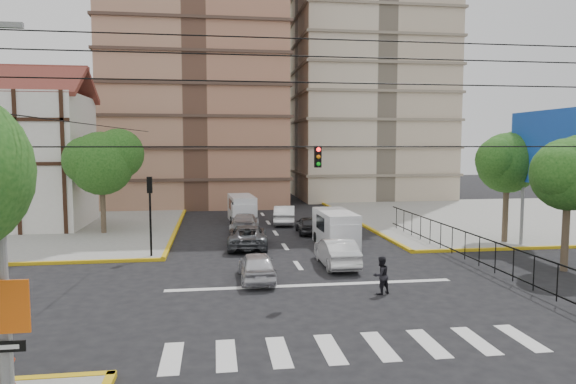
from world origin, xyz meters
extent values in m
plane|color=black|center=(0.00, 0.00, 0.00)|extent=(160.00, 160.00, 0.00)
cube|color=gray|center=(-20.00, 20.00, 0.07)|extent=(26.00, 26.00, 0.15)
cube|color=gray|center=(20.00, 20.00, 0.07)|extent=(26.00, 26.00, 0.15)
cube|color=silver|center=(0.00, -6.00, 0.01)|extent=(12.00, 2.40, 0.01)
cube|color=silver|center=(0.00, 1.20, 0.01)|extent=(13.00, 0.40, 0.01)
cube|color=silver|center=(-19.00, 20.00, 5.00)|extent=(10.00, 8.00, 10.00)
cube|color=maroon|center=(-19.00, 18.10, 10.90)|extent=(10.80, 4.25, 2.65)
cube|color=maroon|center=(-19.00, 21.90, 10.90)|extent=(10.80, 4.25, 2.65)
cylinder|color=slate|center=(14.50, 4.00, 2.15)|extent=(0.20, 0.20, 4.00)
cylinder|color=slate|center=(14.50, 8.00, 2.15)|extent=(0.20, 0.20, 4.00)
cube|color=silver|center=(14.50, 6.00, 6.15)|extent=(0.25, 6.00, 4.00)
cube|color=blue|center=(14.30, 6.00, 6.15)|extent=(0.08, 6.20, 4.20)
cylinder|color=#473828|center=(13.00, 2.00, 2.10)|extent=(0.36, 0.36, 4.20)
sphere|color=#174814|center=(13.00, 2.00, 4.84)|extent=(3.60, 3.60, 3.60)
sphere|color=#174814|center=(12.28, 1.70, 5.03)|extent=(2.70, 2.70, 2.70)
cylinder|color=#473828|center=(14.00, 9.00, 2.24)|extent=(0.36, 0.36, 4.48)
sphere|color=#174814|center=(14.00, 9.00, 5.16)|extent=(3.80, 3.80, 3.80)
sphere|color=#174814|center=(14.95, 9.30, 5.73)|extent=(3.04, 3.04, 3.04)
sphere|color=#174814|center=(13.24, 8.70, 5.35)|extent=(2.85, 2.85, 2.85)
cylinder|color=#473828|center=(-12.00, 16.00, 2.10)|extent=(0.36, 0.36, 4.20)
sphere|color=#174814|center=(-12.00, 16.00, 5.00)|extent=(4.40, 4.40, 4.40)
sphere|color=#174814|center=(-10.90, 16.30, 5.67)|extent=(3.52, 3.52, 3.52)
sphere|color=#174814|center=(-12.88, 15.70, 5.22)|extent=(3.30, 3.30, 3.30)
cylinder|color=black|center=(-7.80, 7.80, 1.90)|extent=(0.12, 0.12, 3.50)
cube|color=black|center=(-7.80, 7.80, 4.10)|extent=(0.28, 0.22, 0.90)
sphere|color=#FF0C0C|center=(-7.80, 7.80, 4.40)|extent=(0.17, 0.17, 0.17)
cube|color=black|center=(0.00, 0.00, 5.80)|extent=(0.28, 0.22, 0.90)
cylinder|color=black|center=(0.00, -9.00, 6.25)|extent=(18.00, 0.03, 0.03)
cylinder|color=slate|center=(-8.80, -9.20, 1.75)|extent=(0.08, 0.08, 3.20)
cube|color=#E5590C|center=(-8.80, -9.25, 2.75)|extent=(0.90, 0.06, 1.20)
cube|color=black|center=(-8.80, -9.25, 1.85)|extent=(0.65, 0.05, 0.25)
cube|color=silver|center=(3.12, 9.73, 1.10)|extent=(2.00, 4.81, 2.20)
cube|color=silver|center=(3.12, 7.82, 0.95)|extent=(1.84, 1.18, 1.53)
cube|color=black|center=(3.12, 7.49, 1.48)|extent=(1.77, 0.13, 0.86)
cylinder|color=black|center=(2.22, 8.20, 0.33)|extent=(0.25, 0.67, 0.67)
cylinder|color=black|center=(4.03, 8.20, 0.33)|extent=(0.25, 0.67, 0.67)
cylinder|color=black|center=(2.22, 11.26, 0.33)|extent=(0.25, 0.67, 0.67)
cylinder|color=black|center=(4.03, 11.26, 0.33)|extent=(0.25, 0.67, 0.67)
cube|color=silver|center=(-2.09, 20.86, 1.07)|extent=(2.20, 4.78, 2.14)
cube|color=silver|center=(-2.09, 19.00, 0.93)|extent=(1.85, 1.25, 1.49)
cube|color=black|center=(-2.09, 18.67, 1.44)|extent=(1.73, 0.23, 0.84)
cylinder|color=black|center=(-2.97, 19.37, 0.33)|extent=(0.25, 0.65, 0.65)
cylinder|color=black|center=(-1.20, 19.37, 0.33)|extent=(0.25, 0.65, 0.65)
cylinder|color=black|center=(-2.97, 22.35, 0.33)|extent=(0.25, 0.65, 0.65)
cylinder|color=black|center=(-1.20, 22.35, 0.33)|extent=(0.25, 0.65, 0.65)
imported|color=silver|center=(-2.38, 2.42, 0.68)|extent=(1.63, 3.99, 1.36)
imported|color=silver|center=(1.95, 4.60, 0.74)|extent=(1.57, 4.49, 1.48)
imported|color=#575A5E|center=(-2.31, 10.13, 0.71)|extent=(2.66, 5.22, 1.41)
imported|color=silver|center=(-2.16, 15.60, 0.70)|extent=(2.49, 5.04, 1.41)
imported|color=#2A2A2D|center=(2.24, 14.45, 0.63)|extent=(1.64, 3.74, 1.25)
imported|color=white|center=(1.21, 19.06, 0.75)|extent=(2.28, 4.75, 1.50)
imported|color=#B53A1B|center=(-9.19, -8.85, 1.04)|extent=(0.77, 0.71, 1.78)
imported|color=black|center=(2.63, -0.57, 0.81)|extent=(0.97, 0.88, 1.61)
camera|label=1|loc=(-4.27, -20.99, 6.30)|focal=32.00mm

